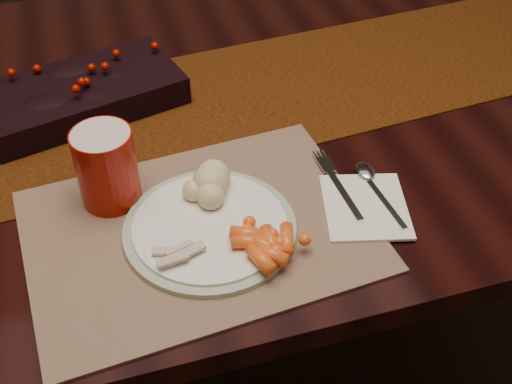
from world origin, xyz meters
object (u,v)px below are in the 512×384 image
object	(u,v)px
baby_carrots	(254,239)
turkey_shreds	(181,251)
dining_table	(211,250)
mashed_potatoes	(207,182)
centerpiece	(81,91)
placemat_main	(199,230)
napkin	(365,206)
dinner_plate	(210,228)
red_cup	(107,167)

from	to	relation	value
baby_carrots	turkey_shreds	xyz separation A→B (m)	(-0.10, 0.01, -0.00)
dining_table	mashed_potatoes	world-z (taller)	mashed_potatoes
centerpiece	placemat_main	distance (m)	0.37
mashed_potatoes	napkin	world-z (taller)	mashed_potatoes
dining_table	dinner_plate	xyz separation A→B (m)	(-0.06, -0.31, 0.39)
dining_table	centerpiece	distance (m)	0.46
mashed_potatoes	turkey_shreds	xyz separation A→B (m)	(-0.06, -0.10, -0.02)
centerpiece	mashed_potatoes	bearing A→B (deg)	-63.47
dining_table	centerpiece	world-z (taller)	centerpiece
turkey_shreds	red_cup	xyz separation A→B (m)	(-0.07, 0.15, 0.04)
dining_table	mashed_potatoes	bearing A→B (deg)	-100.21
placemat_main	dinner_plate	bearing A→B (deg)	-33.93
dinner_plate	mashed_potatoes	world-z (taller)	mashed_potatoes
turkey_shreds	placemat_main	bearing A→B (deg)	57.32
dining_table	baby_carrots	world-z (taller)	baby_carrots
centerpiece	mashed_potatoes	size ratio (longest dim) A/B	3.72
centerpiece	dinner_plate	xyz separation A→B (m)	(0.14, -0.35, -0.03)
dining_table	mashed_potatoes	xyz separation A→B (m)	(-0.05, -0.25, 0.42)
red_cup	turkey_shreds	bearing A→B (deg)	-64.98
dinner_plate	napkin	bearing A→B (deg)	-4.74
turkey_shreds	dining_table	bearing A→B (deg)	73.34
dining_table	turkey_shreds	size ratio (longest dim) A/B	27.84
dining_table	centerpiece	xyz separation A→B (m)	(-0.19, 0.05, 0.41)
centerpiece	turkey_shreds	size ratio (longest dim) A/B	5.08
dining_table	baby_carrots	size ratio (longest dim) A/B	14.81
mashed_potatoes	red_cup	size ratio (longest dim) A/B	0.76
dinner_plate	turkey_shreds	xyz separation A→B (m)	(-0.05, -0.05, 0.02)
turkey_shreds	red_cup	distance (m)	0.17
centerpiece	placemat_main	size ratio (longest dim) A/B	0.71
placemat_main	napkin	bearing A→B (deg)	-11.12
dining_table	baby_carrots	distance (m)	0.54
turkey_shreds	napkin	world-z (taller)	turkey_shreds
turkey_shreds	napkin	bearing A→B (deg)	5.75
placemat_main	napkin	world-z (taller)	napkin
mashed_potatoes	centerpiece	bearing A→B (deg)	116.53
dining_table	mashed_potatoes	distance (m)	0.49
placemat_main	baby_carrots	size ratio (longest dim) A/B	3.83
dinner_plate	mashed_potatoes	distance (m)	0.07
dining_table	centerpiece	bearing A→B (deg)	166.45
dinner_plate	turkey_shreds	world-z (taller)	turkey_shreds
mashed_potatoes	red_cup	distance (m)	0.14
placemat_main	baby_carrots	distance (m)	0.09
placemat_main	red_cup	size ratio (longest dim) A/B	3.99
dinner_plate	red_cup	distance (m)	0.17
napkin	red_cup	bearing A→B (deg)	174.58
mashed_potatoes	turkey_shreds	size ratio (longest dim) A/B	1.37
placemat_main	napkin	size ratio (longest dim) A/B	3.43
turkey_shreds	napkin	distance (m)	0.28
baby_carrots	red_cup	size ratio (longest dim) A/B	1.04
baby_carrots	red_cup	world-z (taller)	red_cup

